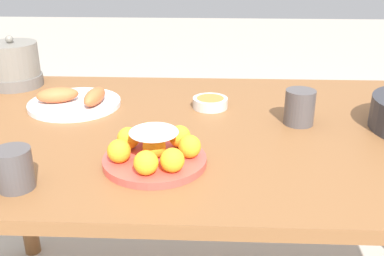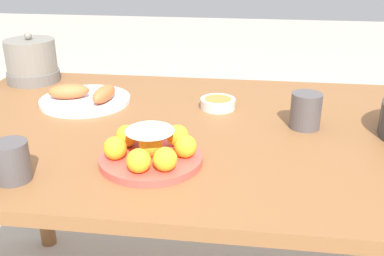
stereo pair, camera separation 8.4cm
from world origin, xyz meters
name	(u,v)px [view 2 (the right image)]	position (x,y,z in m)	size (l,w,h in m)	color
dining_table	(226,158)	(0.00, 0.00, 0.63)	(1.56, 0.85, 0.71)	brown
cake_plate	(151,149)	(-0.15, -0.21, 0.74)	(0.22, 0.22, 0.08)	#E04C42
sauce_bowl	(218,103)	(-0.03, 0.14, 0.73)	(0.10, 0.10, 0.03)	beige
seafood_platter	(85,98)	(-0.42, 0.13, 0.73)	(0.26, 0.26, 0.06)	silver
cup_near	(12,161)	(-0.40, -0.32, 0.75)	(0.07, 0.07, 0.08)	#4C4747
cup_far	(306,111)	(0.19, 0.03, 0.76)	(0.08, 0.08, 0.09)	#4C4747
warming_pot	(32,61)	(-0.66, 0.31, 0.78)	(0.17, 0.17, 0.16)	#66605B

